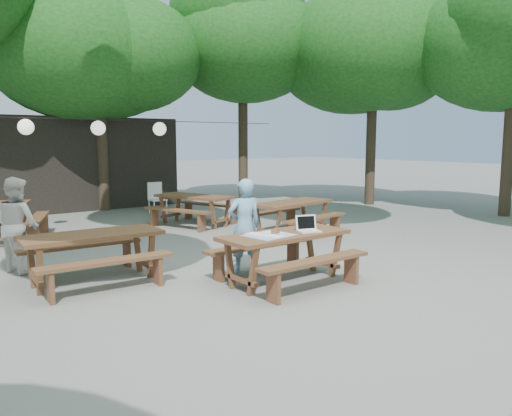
{
  "coord_description": "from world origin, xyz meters",
  "views": [
    {
      "loc": [
        -4.51,
        -5.76,
        2.12
      ],
      "look_at": [
        0.26,
        0.45,
        1.05
      ],
      "focal_mm": 35.0,
      "sensor_mm": 36.0,
      "label": 1
    }
  ],
  "objects_px": {
    "woman": "(244,226)",
    "plastic_chair": "(158,205)",
    "main_picnic_table": "(285,257)",
    "picnic_table_nw": "(93,257)",
    "second_person": "(17,225)"
  },
  "relations": [
    {
      "from": "woman",
      "to": "plastic_chair",
      "type": "bearing_deg",
      "value": -89.52
    },
    {
      "from": "main_picnic_table",
      "to": "picnic_table_nw",
      "type": "distance_m",
      "value": 2.86
    },
    {
      "from": "picnic_table_nw",
      "to": "second_person",
      "type": "height_order",
      "value": "second_person"
    },
    {
      "from": "picnic_table_nw",
      "to": "second_person",
      "type": "bearing_deg",
      "value": 121.16
    },
    {
      "from": "main_picnic_table",
      "to": "picnic_table_nw",
      "type": "relative_size",
      "value": 0.98
    },
    {
      "from": "second_person",
      "to": "woman",
      "type": "bearing_deg",
      "value": -149.03
    },
    {
      "from": "woman",
      "to": "picnic_table_nw",
      "type": "bearing_deg",
      "value": -6.99
    },
    {
      "from": "woman",
      "to": "plastic_chair",
      "type": "xyz_separation_m",
      "value": [
        1.84,
        6.79,
        -0.5
      ]
    },
    {
      "from": "second_person",
      "to": "plastic_chair",
      "type": "bearing_deg",
      "value": -66.93
    },
    {
      "from": "woman",
      "to": "plastic_chair",
      "type": "height_order",
      "value": "woman"
    },
    {
      "from": "plastic_chair",
      "to": "second_person",
      "type": "bearing_deg",
      "value": -132.51
    },
    {
      "from": "main_picnic_table",
      "to": "woman",
      "type": "distance_m",
      "value": 0.92
    },
    {
      "from": "picnic_table_nw",
      "to": "plastic_chair",
      "type": "height_order",
      "value": "plastic_chair"
    },
    {
      "from": "main_picnic_table",
      "to": "woman",
      "type": "height_order",
      "value": "woman"
    },
    {
      "from": "main_picnic_table",
      "to": "woman",
      "type": "xyz_separation_m",
      "value": [
        -0.13,
        0.84,
        0.37
      ]
    }
  ]
}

